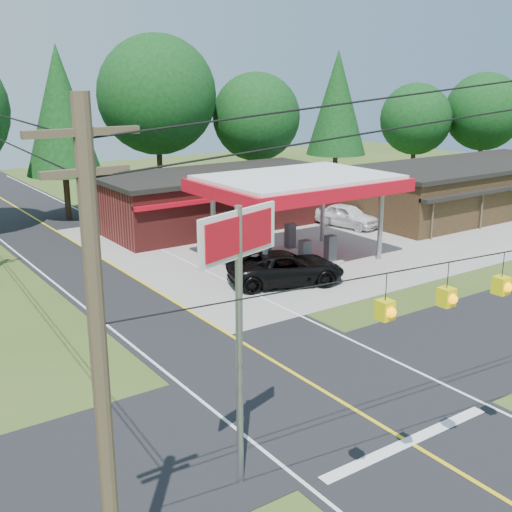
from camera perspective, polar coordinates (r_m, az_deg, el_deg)
ground at (r=21.93m, az=6.30°, el=-12.05°), size 120.00×120.00×0.00m
main_highway at (r=21.93m, az=6.30°, el=-12.03°), size 8.00×120.00×0.02m
cross_road at (r=21.93m, az=6.30°, el=-12.01°), size 70.00×7.00×0.02m
lane_center_yellow at (r=21.92m, az=6.30°, el=-11.99°), size 0.15×110.00×0.00m
gas_canopy at (r=35.65m, az=3.76°, el=6.20°), size 10.60×7.40×4.88m
convenience_store at (r=44.69m, az=-3.29°, el=5.12°), size 16.40×7.55×3.80m
strip_building at (r=51.68m, az=18.40°, el=5.80°), size 20.40×8.75×3.80m
utility_pole_near_left at (r=11.26m, az=-13.59°, el=-11.18°), size 1.80×0.30×10.00m
overhead_beacons at (r=15.17m, az=19.07°, el=-0.41°), size 17.04×2.04×1.03m
treeline_backdrop at (r=40.95m, az=-15.43°, el=11.48°), size 70.27×51.59×13.30m
suv_car at (r=32.28m, az=2.67°, el=-1.10°), size 7.58×7.58×1.64m
sedan_car at (r=44.81m, az=8.11°, el=3.55°), size 5.54×5.54×1.58m
big_stop_sign at (r=15.22m, az=-1.52°, el=-2.26°), size 2.62×0.89×7.33m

